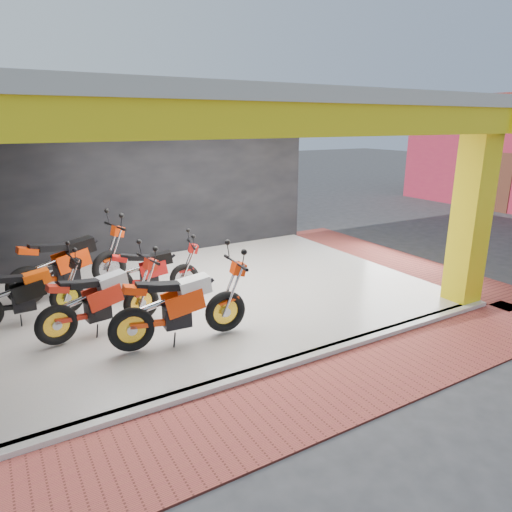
# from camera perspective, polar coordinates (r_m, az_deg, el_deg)

# --- Properties ---
(ground) EXTENTS (80.00, 80.00, 0.00)m
(ground) POSITION_cam_1_polar(r_m,az_deg,el_deg) (7.47, 1.72, -9.63)
(ground) COLOR #2D2D30
(ground) RESTS_ON ground
(showroom_floor) EXTENTS (8.00, 6.00, 0.10)m
(showroom_floor) POSITION_cam_1_polar(r_m,az_deg,el_deg) (9.06, -5.06, -4.54)
(showroom_floor) COLOR white
(showroom_floor) RESTS_ON ground
(showroom_ceiling) EXTENTS (8.40, 6.40, 0.20)m
(showroom_ceiling) POSITION_cam_1_polar(r_m,az_deg,el_deg) (8.48, -5.69, 18.49)
(showroom_ceiling) COLOR beige
(showroom_ceiling) RESTS_ON corner_column
(back_wall) EXTENTS (8.20, 0.20, 3.50)m
(back_wall) POSITION_cam_1_polar(r_m,az_deg,el_deg) (11.45, -12.10, 8.36)
(back_wall) COLOR black
(back_wall) RESTS_ON ground
(corner_column) EXTENTS (0.50, 0.50, 3.50)m
(corner_column) POSITION_cam_1_polar(r_m,az_deg,el_deg) (8.98, 25.36, 5.02)
(corner_column) COLOR yellow
(corner_column) RESTS_ON ground
(header_beam_front) EXTENTS (8.40, 0.30, 0.40)m
(header_beam_front) POSITION_cam_1_polar(r_m,az_deg,el_deg) (5.90, 7.42, 16.48)
(header_beam_front) COLOR yellow
(header_beam_front) RESTS_ON corner_column
(header_beam_right) EXTENTS (0.30, 6.40, 0.40)m
(header_beam_right) POSITION_cam_1_polar(r_m,az_deg,el_deg) (10.80, 14.77, 15.99)
(header_beam_right) COLOR yellow
(header_beam_right) RESTS_ON corner_column
(floor_kerb) EXTENTS (8.00, 0.20, 0.10)m
(floor_kerb) POSITION_cam_1_polar(r_m,az_deg,el_deg) (6.71, 6.49, -12.48)
(floor_kerb) COLOR white
(floor_kerb) RESTS_ON ground
(paver_front) EXTENTS (9.00, 1.40, 0.03)m
(paver_front) POSITION_cam_1_polar(r_m,az_deg,el_deg) (6.21, 10.96, -15.63)
(paver_front) COLOR brown
(paver_front) RESTS_ON ground
(paver_right) EXTENTS (1.40, 7.00, 0.03)m
(paver_right) POSITION_cam_1_polar(r_m,az_deg,el_deg) (11.83, 16.37, -0.30)
(paver_right) COLOR brown
(paver_right) RESTS_ON ground
(moto_hero) EXTENTS (2.27, 0.98, 1.36)m
(moto_hero) POSITION_cam_1_polar(r_m,az_deg,el_deg) (7.02, -3.90, -4.52)
(moto_hero) COLOR #FF3D0A
(moto_hero) RESTS_ON showroom_floor
(moto_row_a) EXTENTS (2.16, 1.08, 1.26)m
(moto_row_a) POSITION_cam_1_polar(r_m,az_deg,el_deg) (7.65, -14.30, -3.59)
(moto_row_a) COLOR red
(moto_row_a) RESTS_ON showroom_floor
(moto_row_b) EXTENTS (2.00, 1.09, 1.16)m
(moto_row_b) POSITION_cam_1_polar(r_m,az_deg,el_deg) (8.78, -9.02, -1.03)
(moto_row_b) COLOR red
(moto_row_b) RESTS_ON showroom_floor
(moto_row_c) EXTENTS (1.95, 0.80, 1.17)m
(moto_row_c) POSITION_cam_1_polar(r_m,az_deg,el_deg) (8.35, -22.73, -3.02)
(moto_row_c) COLOR black
(moto_row_c) RESTS_ON showroom_floor
(moto_row_d) EXTENTS (2.50, 1.32, 1.45)m
(moto_row_d) POSITION_cam_1_polar(r_m,az_deg,el_deg) (9.47, -18.05, 0.56)
(moto_row_d) COLOR #FA3E0A
(moto_row_d) RESTS_ON showroom_floor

